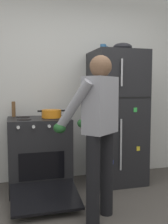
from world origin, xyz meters
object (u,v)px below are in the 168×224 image
Objects in this scene: refrigerator at (116,117)px; stove_range at (39,154)px; person_cook at (97,123)px; pepper_mill at (14,109)px; coffee_mug at (103,48)px; red_pot at (51,114)px; mixing_bowl at (122,47)px.

refrigerator is 1.47× the size of stove_range.
person_cook is at bearing -121.87° from refrigerator.
refrigerator is at bearing -8.35° from pepper_mill.
stove_range is at bearing -175.63° from coffee_mug.
red_pot is 1.33× the size of mixing_bowl.
person_cook is 8.02× the size of pepper_mill.
pepper_mill is at bearing 172.80° from coffee_mug.
stove_range is 0.76× the size of person_cook.
stove_range is at bearing -179.06° from refrigerator.
pepper_mill is (-0.77, 1.16, 0.07)m from person_cook.
person_cook is 1.47m from mixing_bowl.
coffee_mug reaches higher than pepper_mill.
person_cook reaches higher than stove_range.
refrigerator is at bearing -15.84° from coffee_mug.
refrigerator is 1.13m from person_cook.
coffee_mug is at bearing 7.83° from red_pot.
pepper_mill is (-0.46, 0.25, 0.05)m from red_pot.
refrigerator is 1.38m from pepper_mill.
pepper_mill is (-0.30, 0.22, 0.57)m from stove_range.
person_cook reaches higher than red_pot.
stove_range is 10.86× the size of coffee_mug.
stove_range is 1.81m from mixing_bowl.
refrigerator is 0.96m from coffee_mug.
refrigerator is 5.15× the size of red_pot.
pepper_mill is 1.68m from mixing_bowl.
red_pot is at bearing -11.36° from stove_range.
mixing_bowl is (0.26, -0.05, 0.01)m from coffee_mug.
person_cook is 1.40m from coffee_mug.
stove_range is at bearing 168.64° from red_pot.
red_pot is at bearing -176.86° from refrigerator.
red_pot is 1.74× the size of pepper_mill.
pepper_mill is (-1.36, 0.20, 0.13)m from refrigerator.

